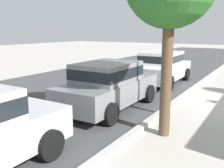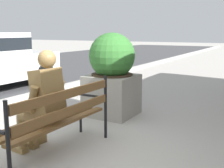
# 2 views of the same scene
# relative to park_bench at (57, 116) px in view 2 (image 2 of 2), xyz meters

# --- Properties ---
(ground_plane) EXTENTS (80.00, 80.00, 0.00)m
(ground_plane) POSITION_rel_park_bench_xyz_m (-0.27, -0.18, -0.54)
(ground_plane) COLOR #ADA8A0
(park_bench) EXTENTS (1.82, 0.58, 0.95)m
(park_bench) POSITION_rel_park_bench_xyz_m (0.00, 0.00, 0.00)
(park_bench) COLOR brown
(park_bench) RESTS_ON ground
(bronze_statue_seated) EXTENTS (0.67, 0.77, 1.37)m
(bronze_statue_seated) POSITION_rel_park_bench_xyz_m (-0.05, 0.21, 0.12)
(bronze_statue_seated) COLOR olive
(bronze_statue_seated) RESTS_ON ground
(concrete_planter) EXTENTS (0.87, 0.87, 1.57)m
(concrete_planter) POSITION_rel_park_bench_xyz_m (1.99, 0.33, 0.24)
(concrete_planter) COLOR gray
(concrete_planter) RESTS_ON ground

